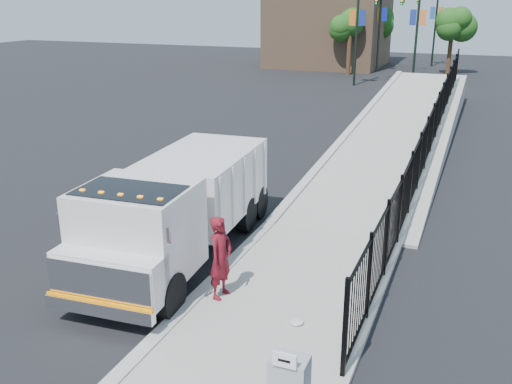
% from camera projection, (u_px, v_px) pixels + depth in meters
% --- Properties ---
extents(ground, '(120.00, 120.00, 0.00)m').
position_uv_depth(ground, '(208.00, 290.00, 12.74)').
color(ground, black).
rests_on(ground, ground).
extents(sidewalk, '(3.55, 12.00, 0.12)m').
position_uv_depth(sidewalk, '(254.00, 357.00, 10.29)').
color(sidewalk, '#9E998E').
rests_on(sidewalk, ground).
extents(curb, '(0.30, 12.00, 0.16)m').
position_uv_depth(curb, '(161.00, 334.00, 10.95)').
color(curb, '#ADAAA3').
rests_on(curb, ground).
extents(ramp, '(3.95, 24.06, 3.19)m').
position_uv_depth(ramp, '(405.00, 140.00, 26.04)').
color(ramp, '#9E998E').
rests_on(ramp, ground).
extents(iron_fence, '(0.10, 28.00, 1.80)m').
position_uv_depth(iron_fence, '(430.00, 144.00, 21.74)').
color(iron_fence, black).
rests_on(iron_fence, ground).
extents(truck, '(2.85, 7.52, 2.53)m').
position_uv_depth(truck, '(177.00, 205.00, 13.83)').
color(truck, black).
rests_on(truck, ground).
extents(worker, '(0.51, 0.71, 1.82)m').
position_uv_depth(worker, '(221.00, 257.00, 11.97)').
color(worker, maroon).
rests_on(worker, sidewalk).
extents(arrow_sign, '(0.35, 0.04, 0.22)m').
position_uv_depth(arrow_sign, '(285.00, 360.00, 7.84)').
color(arrow_sign, white).
rests_on(arrow_sign, utility_cabinet).
extents(debris, '(0.29, 0.29, 0.07)m').
position_uv_depth(debris, '(297.00, 322.00, 11.22)').
color(debris, silver).
rests_on(debris, sidewalk).
extents(light_pole_0, '(3.77, 0.22, 8.00)m').
position_uv_depth(light_pole_0, '(361.00, 24.00, 40.64)').
color(light_pole_0, black).
rests_on(light_pole_0, ground).
extents(light_pole_1, '(3.77, 0.22, 8.00)m').
position_uv_depth(light_pole_1, '(413.00, 24.00, 41.17)').
color(light_pole_1, black).
rests_on(light_pole_1, ground).
extents(light_pole_2, '(3.77, 0.22, 8.00)m').
position_uv_depth(light_pole_2, '(384.00, 20.00, 48.18)').
color(light_pole_2, black).
rests_on(light_pole_2, ground).
extents(light_pole_3, '(3.78, 0.22, 8.00)m').
position_uv_depth(light_pole_3, '(433.00, 18.00, 52.62)').
color(light_pole_3, black).
rests_on(light_pole_3, ground).
extents(tree_0, '(2.28, 2.28, 5.14)m').
position_uv_depth(tree_0, '(350.00, 26.00, 46.63)').
color(tree_0, '#382314').
rests_on(tree_0, ground).
extents(tree_1, '(2.16, 2.16, 5.08)m').
position_uv_depth(tree_1, '(452.00, 26.00, 46.70)').
color(tree_1, '#382314').
rests_on(tree_1, ground).
extents(tree_2, '(2.93, 2.93, 5.47)m').
position_uv_depth(tree_2, '(378.00, 22.00, 53.75)').
color(tree_2, '#382314').
rests_on(tree_2, ground).
extents(building, '(10.00, 10.00, 8.00)m').
position_uv_depth(building, '(330.00, 22.00, 53.24)').
color(building, '#8C664C').
rests_on(building, ground).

